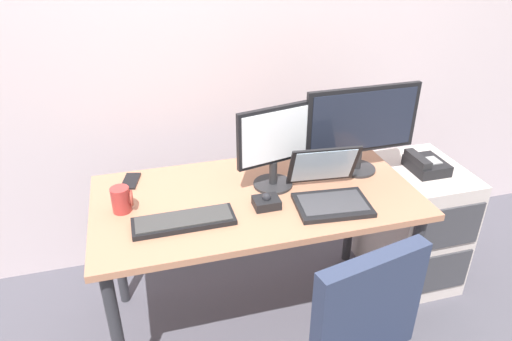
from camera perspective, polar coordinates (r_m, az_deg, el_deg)
ground_plane at (r=2.54m, az=0.00°, el=-17.45°), size 8.00×8.00×0.00m
back_wall at (r=2.49m, az=-4.64°, el=18.71°), size 6.00×0.10×2.80m
desk at (r=2.11m, az=0.00°, el=-4.88°), size 1.42×0.73×0.75m
file_cabinet at (r=2.72m, az=18.73°, el=-6.17°), size 0.42×0.53×0.69m
desk_phone at (r=2.51m, az=20.10°, el=0.70°), size 0.17×0.20×0.09m
monitor_main at (r=2.21m, az=12.91°, el=5.54°), size 0.56×0.18×0.42m
monitor_side at (r=2.03m, az=2.22°, el=3.34°), size 0.35×0.18×0.38m
keyboard at (r=1.89m, az=-8.87°, el=-6.14°), size 0.41×0.14×0.03m
laptop at (r=2.02m, az=8.97°, el=-2.36°), size 0.34×0.34×0.22m
trackball_mouse at (r=1.97m, az=1.29°, el=-3.89°), size 0.11×0.09×0.07m
coffee_mug at (r=2.00m, az=-16.18°, el=-3.45°), size 0.09×0.08×0.11m
cell_phone at (r=2.23m, az=-15.14°, el=-1.25°), size 0.10×0.15×0.01m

